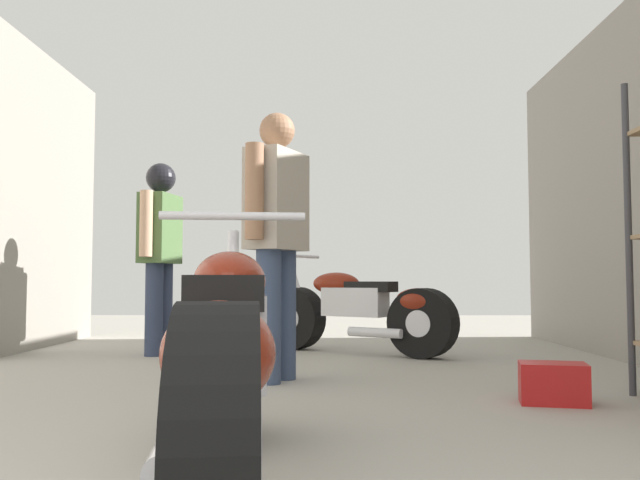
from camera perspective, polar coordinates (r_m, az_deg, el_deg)
ground_plane at (r=3.92m, az=-2.33°, el=-13.17°), size 17.36×17.36×0.00m
motorcycle_maroon_cruiser at (r=2.10m, az=-8.06°, el=-10.50°), size 0.60×2.02×0.94m
motorcycle_black_naked at (r=6.04m, az=3.33°, el=-6.13°), size 1.73×1.23×0.91m
mechanic_in_blue at (r=4.41m, az=-3.74°, el=1.03°), size 0.43×0.70×1.78m
mechanic_with_helmet at (r=6.11m, az=-13.56°, el=0.06°), size 0.32×0.68×1.71m
red_toolbox at (r=3.85m, az=19.37°, el=-11.52°), size 0.39×0.30×0.22m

